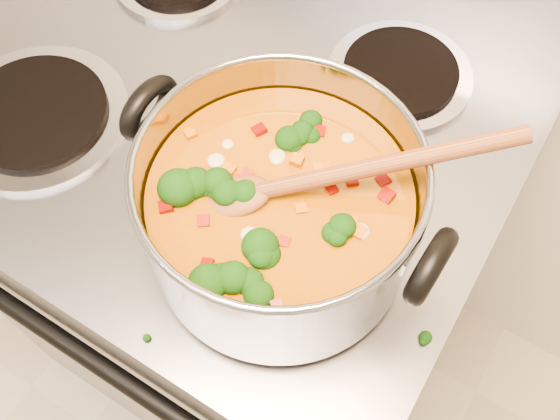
# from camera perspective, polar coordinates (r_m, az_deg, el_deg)

# --- Properties ---
(electric_range) EXTENTS (0.76, 0.69, 1.08)m
(electric_range) POSITION_cam_1_polar(r_m,az_deg,el_deg) (1.21, -3.50, -3.51)
(electric_range) COLOR gray
(electric_range) RESTS_ON ground
(stockpot) EXTENTS (0.33, 0.28, 0.17)m
(stockpot) POSITION_cam_1_polar(r_m,az_deg,el_deg) (0.62, -0.00, -0.12)
(stockpot) COLOR gray
(stockpot) RESTS_ON electric_range
(wooden_spoon) EXTENTS (0.27, 0.20, 0.10)m
(wooden_spoon) POSITION_cam_1_polar(r_m,az_deg,el_deg) (0.58, 2.23, 2.58)
(wooden_spoon) COLOR brown
(wooden_spoon) RESTS_ON stockpot
(cooktop_crumbs) EXTENTS (0.38, 0.23, 0.01)m
(cooktop_crumbs) POSITION_cam_1_polar(r_m,az_deg,el_deg) (0.70, -6.65, -3.86)
(cooktop_crumbs) COLOR black
(cooktop_crumbs) RESTS_ON electric_range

